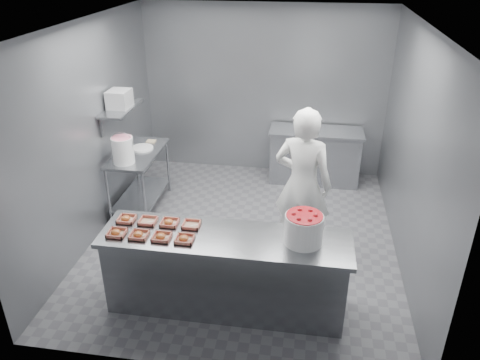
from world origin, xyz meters
name	(u,v)px	position (x,y,z in m)	size (l,w,h in m)	color
floor	(244,237)	(0.00, 0.00, 0.00)	(4.50, 4.50, 0.00)	#4C4C51
ceiling	(245,24)	(0.00, 0.00, 2.80)	(4.50, 4.50, 0.00)	white
wall_back	(264,91)	(0.00, 2.25, 1.40)	(4.00, 0.04, 2.80)	slate
wall_left	(91,133)	(-2.00, 0.00, 1.40)	(0.04, 4.50, 2.80)	slate
wall_right	(413,152)	(2.00, 0.00, 1.40)	(0.04, 4.50, 2.80)	slate
service_counter	(226,272)	(0.00, -1.35, 0.45)	(2.60, 0.70, 0.90)	slate
prep_table	(139,171)	(-1.65, 0.60, 0.59)	(0.60, 1.20, 0.90)	slate
back_counter	(315,156)	(0.90, 1.90, 0.45)	(1.50, 0.60, 0.90)	slate
wall_shelf	(121,108)	(-1.82, 0.60, 1.55)	(0.35, 0.90, 0.03)	slate
tray_0	(116,233)	(-1.11, -1.49, 0.92)	(0.19, 0.18, 0.06)	tan
tray_1	(139,235)	(-0.87, -1.49, 0.92)	(0.19, 0.18, 0.06)	tan
tray_2	(161,237)	(-0.63, -1.49, 0.92)	(0.19, 0.18, 0.06)	tan
tray_3	(184,239)	(-0.39, -1.49, 0.92)	(0.19, 0.18, 0.06)	tan
tray_4	(126,219)	(-1.11, -1.21, 0.92)	(0.19, 0.18, 0.06)	tan
tray_5	(148,221)	(-0.87, -1.21, 0.92)	(0.19, 0.18, 0.04)	tan
tray_6	(169,222)	(-0.63, -1.21, 0.92)	(0.19, 0.18, 0.06)	tan
tray_7	(191,225)	(-0.39, -1.21, 0.92)	(0.19, 0.18, 0.04)	tan
worker	(303,184)	(0.75, -0.20, 0.97)	(0.71, 0.47, 1.95)	white
strawberry_tub	(304,228)	(0.79, -1.33, 1.07)	(0.38, 0.38, 0.32)	white
glaze_bucket	(123,150)	(-1.70, 0.23, 1.09)	(0.31, 0.29, 0.45)	white
bucket_lid	(142,148)	(-1.62, 0.73, 0.91)	(0.32, 0.32, 0.02)	white
rag	(151,141)	(-1.58, 1.01, 0.91)	(0.13, 0.11, 0.02)	#CCB28C
appliance	(119,99)	(-1.82, 0.59, 1.69)	(0.28, 0.32, 0.24)	gray
paper_stack	(305,129)	(0.72, 1.90, 0.92)	(0.30, 0.22, 0.04)	silver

